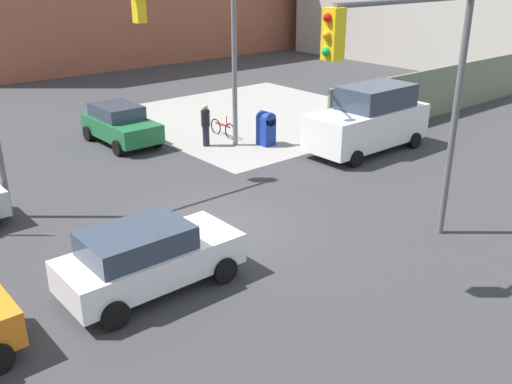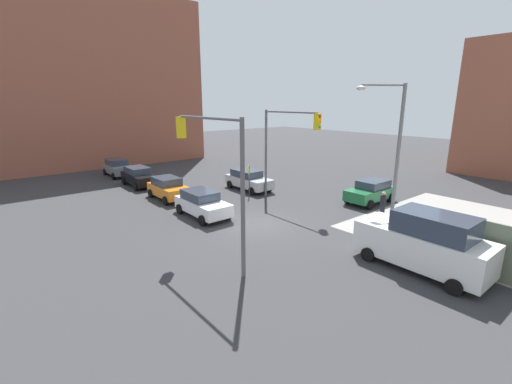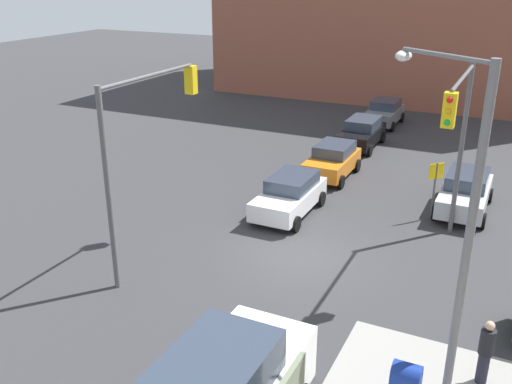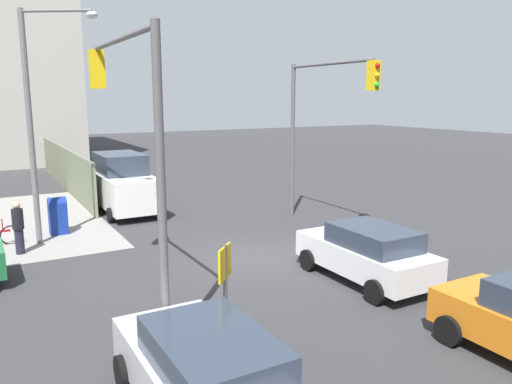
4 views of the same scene
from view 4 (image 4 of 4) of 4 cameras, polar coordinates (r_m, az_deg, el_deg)
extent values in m
plane|color=#333335|center=(16.28, -0.39, -7.57)|extent=(120.00, 120.00, 0.00)
cube|color=slate|center=(30.13, -21.04, 2.55)|extent=(16.11, 0.12, 2.40)
cylinder|color=#59595B|center=(9.68, -10.76, -0.55)|extent=(0.18, 0.18, 6.50)
cylinder|color=#59595B|center=(11.91, -15.30, 16.47)|extent=(4.89, 0.12, 0.12)
cube|color=yellow|center=(14.24, -17.72, 13.20)|extent=(0.32, 0.36, 1.00)
sphere|color=red|center=(14.44, -17.94, 14.43)|extent=(0.18, 0.18, 0.18)
sphere|color=orange|center=(14.42, -17.87, 13.16)|extent=(0.18, 0.18, 0.18)
sphere|color=green|center=(14.41, -17.79, 11.89)|extent=(0.18, 0.18, 0.18)
cylinder|color=#59595B|center=(21.73, 4.21, 5.78)|extent=(0.18, 0.18, 6.50)
cylinder|color=#59595B|center=(19.71, 8.39, 14.30)|extent=(4.87, 0.12, 0.12)
cube|color=yellow|center=(17.82, 13.27, 12.82)|extent=(0.32, 0.36, 1.00)
sphere|color=red|center=(17.71, 13.72, 13.86)|extent=(0.18, 0.18, 0.18)
sphere|color=orange|center=(17.69, 13.67, 12.82)|extent=(0.18, 0.18, 0.18)
sphere|color=green|center=(17.68, 13.63, 11.79)|extent=(0.18, 0.18, 0.18)
cylinder|color=slate|center=(18.82, -24.38, 6.39)|extent=(0.20, 0.20, 8.00)
cylinder|color=slate|center=(18.46, -21.90, 18.68)|extent=(1.41, 2.06, 0.10)
ellipsoid|color=silver|center=(17.97, -18.23, 18.66)|extent=(0.56, 0.36, 0.24)
cylinder|color=#4C4C4C|center=(9.82, -3.52, -12.78)|extent=(0.08, 0.08, 2.40)
cube|color=yellow|center=(9.51, -3.58, -8.08)|extent=(0.48, 0.48, 0.64)
cube|color=navy|center=(20.38, -21.68, -2.91)|extent=(0.56, 0.64, 1.15)
cylinder|color=navy|center=(20.26, -21.79, -1.33)|extent=(0.56, 0.64, 0.56)
cube|color=white|center=(14.54, 12.27, -7.21)|extent=(4.23, 1.80, 0.75)
cube|color=#2D3847|center=(14.12, 13.29, -5.04)|extent=(2.37, 1.58, 0.55)
cylinder|color=black|center=(15.18, 6.00, -7.73)|extent=(0.64, 0.22, 0.64)
cylinder|color=black|center=(16.25, 11.22, -6.63)|extent=(0.64, 0.22, 0.64)
cylinder|color=black|center=(13.10, 13.46, -11.04)|extent=(0.64, 0.22, 0.64)
cylinder|color=black|center=(14.32, 18.83, -9.42)|extent=(0.64, 0.22, 0.64)
cube|color=#B7BABF|center=(8.52, -6.00, -20.56)|extent=(4.36, 1.80, 0.75)
cube|color=#2D3847|center=(7.92, -5.03, -17.72)|extent=(2.44, 1.58, 0.55)
cylinder|color=black|center=(9.69, -14.88, -19.31)|extent=(0.64, 0.22, 0.64)
cylinder|color=black|center=(10.20, -4.60, -17.33)|extent=(0.64, 0.22, 0.64)
cylinder|color=black|center=(11.56, 21.21, -14.53)|extent=(0.64, 0.22, 0.64)
cylinder|color=black|center=(12.92, 26.41, -12.23)|extent=(0.64, 0.22, 0.64)
cube|color=white|center=(23.40, -14.91, 0.29)|extent=(5.40, 2.10, 1.40)
cube|color=#2D3847|center=(23.64, -15.31, 3.20)|extent=(3.02, 1.85, 0.90)
cylinder|color=black|center=(22.10, -10.96, -2.00)|extent=(0.64, 0.22, 0.64)
cylinder|color=black|center=(21.55, -16.26, -2.56)|extent=(0.64, 0.22, 0.64)
cylinder|color=black|center=(25.54, -13.61, -0.39)|extent=(0.64, 0.22, 0.64)
cylinder|color=black|center=(25.06, -18.23, -0.84)|extent=(0.64, 0.22, 0.64)
cylinder|color=black|center=(18.16, -25.59, -2.80)|extent=(0.36, 0.36, 0.68)
sphere|color=tan|center=(18.07, -25.71, -1.40)|extent=(0.23, 0.23, 0.23)
cylinder|color=#1E1E2D|center=(18.34, -25.40, -5.13)|extent=(0.28, 0.28, 0.86)
torus|color=black|center=(19.71, -26.22, -4.44)|extent=(0.05, 0.71, 0.71)
cylinder|color=maroon|center=(19.61, -27.02, -3.32)|extent=(0.04, 0.04, 0.40)
camera|label=1|loc=(20.45, 48.77, 12.95)|focal=40.00mm
camera|label=2|loc=(34.61, 5.57, 13.85)|focal=24.00mm
camera|label=3|loc=(30.76, -28.75, 17.82)|focal=40.00mm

